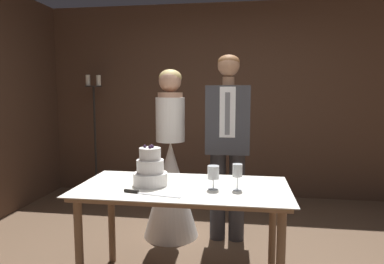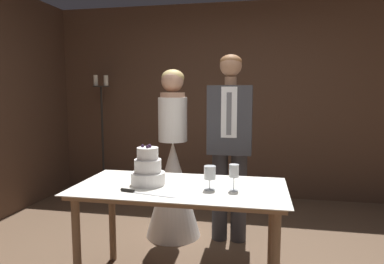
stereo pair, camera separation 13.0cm
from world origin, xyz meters
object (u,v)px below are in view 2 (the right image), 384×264
at_px(cake_table, 180,198).
at_px(tiered_cake, 148,170).
at_px(wine_glass_middle, 210,174).
at_px(bride, 173,176).
at_px(groom, 230,139).
at_px(cake_knife, 137,192).
at_px(candle_stand, 103,139).
at_px(wine_glass_near, 234,172).

height_order(cake_table, tiered_cake, tiered_cake).
relative_size(wine_glass_middle, bride, 0.10).
relative_size(bride, groom, 0.93).
xyz_separation_m(tiered_cake, groom, (0.51, 0.89, 0.12)).
bearing_deg(groom, bride, 179.94).
relative_size(cake_table, wine_glass_middle, 9.03).
height_order(tiered_cake, cake_knife, tiered_cake).
xyz_separation_m(wine_glass_middle, groom, (0.06, 0.93, 0.12)).
xyz_separation_m(bride, candle_stand, (-1.30, 1.17, 0.18)).
bearing_deg(wine_glass_middle, bride, 118.13).
bearing_deg(tiered_cake, candle_stand, 123.14).
height_order(cake_table, wine_glass_middle, wine_glass_middle).
distance_m(cake_table, cake_knife, 0.34).
distance_m(wine_glass_middle, groom, 0.94).
relative_size(tiered_cake, wine_glass_middle, 1.77).
bearing_deg(cake_knife, tiered_cake, 99.31).
relative_size(cake_knife, candle_stand, 0.24).
relative_size(cake_table, wine_glass_near, 8.25).
bearing_deg(tiered_cake, groom, 59.95).
distance_m(cake_table, tiered_cake, 0.31).
xyz_separation_m(wine_glass_middle, candle_stand, (-1.80, 2.10, -0.09)).
height_order(wine_glass_middle, candle_stand, candle_stand).
xyz_separation_m(groom, candle_stand, (-1.85, 1.17, -0.20)).
height_order(wine_glass_near, candle_stand, candle_stand).
bearing_deg(tiered_cake, wine_glass_middle, -5.33).
bearing_deg(tiered_cake, cake_knife, -91.82).
xyz_separation_m(bride, groom, (0.55, -0.00, 0.38)).
xyz_separation_m(tiered_cake, candle_stand, (-1.34, 2.05, -0.09)).
distance_m(tiered_cake, cake_knife, 0.24).
relative_size(tiered_cake, bride, 0.18).
bearing_deg(tiered_cake, cake_table, 1.88).
bearing_deg(groom, cake_table, -107.47).
distance_m(wine_glass_middle, candle_stand, 2.76).
bearing_deg(wine_glass_near, tiered_cake, 176.67).
bearing_deg(bride, candle_stand, 138.10).
height_order(groom, candle_stand, groom).
distance_m(cake_knife, wine_glass_middle, 0.50).
bearing_deg(wine_glass_middle, tiered_cake, 174.67).
bearing_deg(candle_stand, bride, -41.90).
height_order(wine_glass_middle, bride, bride).
bearing_deg(wine_glass_near, wine_glass_middle, -177.71).
height_order(wine_glass_near, groom, groom).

